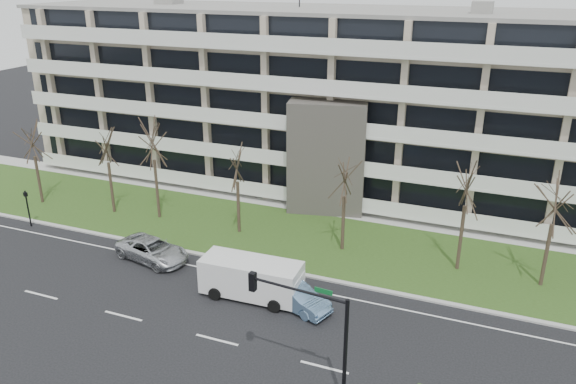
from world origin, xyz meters
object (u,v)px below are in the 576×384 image
at_px(white_van, 252,276).
at_px(traffic_signal, 312,326).
at_px(pedestrian_signal, 27,204).
at_px(blue_sedan, 296,297).
at_px(silver_pickup, 152,250).

bearing_deg(white_van, traffic_signal, -49.20).
xyz_separation_m(white_van, pedestrian_signal, (-19.99, 2.72, 0.46)).
distance_m(blue_sedan, traffic_signal, 7.69).
bearing_deg(blue_sedan, silver_pickup, 100.17).
distance_m(silver_pickup, white_van, 8.40).
distance_m(blue_sedan, pedestrian_signal, 23.02).
height_order(silver_pickup, white_van, white_van).
bearing_deg(pedestrian_signal, traffic_signal, -4.47).
xyz_separation_m(blue_sedan, pedestrian_signal, (-22.81, 2.90, 1.13)).
distance_m(silver_pickup, pedestrian_signal, 11.87).
distance_m(silver_pickup, blue_sedan, 11.19).
bearing_deg(silver_pickup, blue_sedan, -87.31).
height_order(blue_sedan, pedestrian_signal, pedestrian_signal).
bearing_deg(traffic_signal, white_van, 137.61).
relative_size(silver_pickup, white_van, 0.87).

